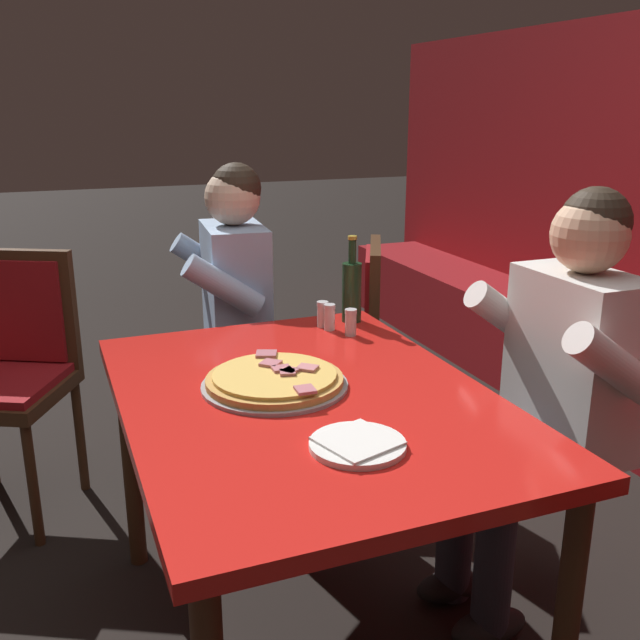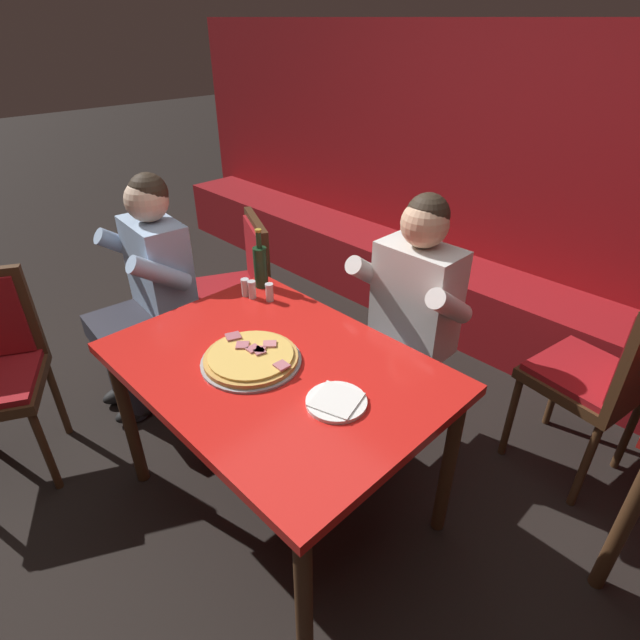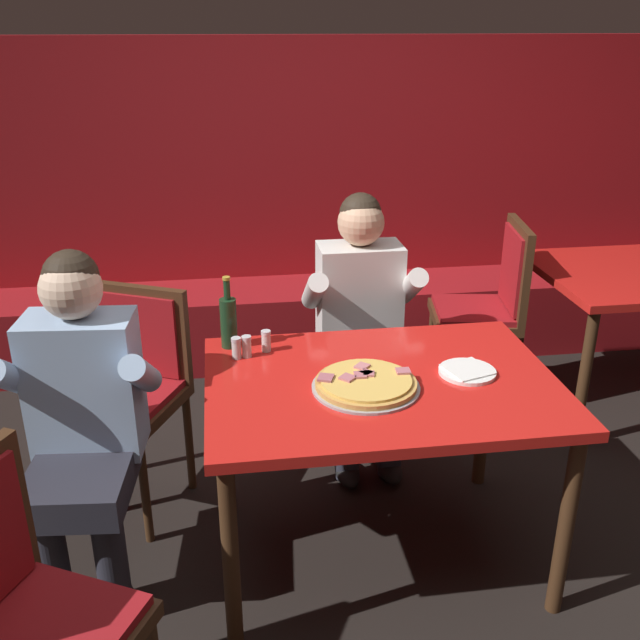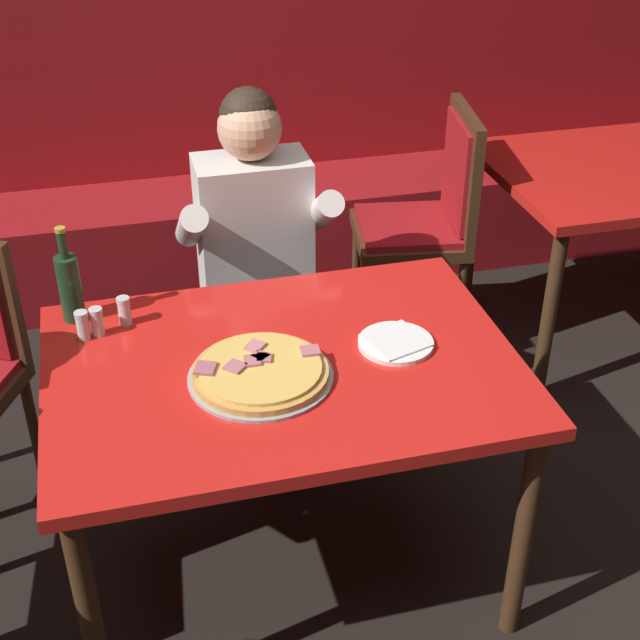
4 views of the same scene
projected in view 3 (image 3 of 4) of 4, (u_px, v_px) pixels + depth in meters
name	position (u px, v px, depth m)	size (l,w,h in m)	color
ground_plane	(375.00, 550.00, 2.87)	(24.00, 24.00, 0.00)	black
booth_wall_panel	(306.00, 196.00, 4.49)	(6.80, 0.16, 1.90)	maroon
booth_bench	(313.00, 321.00, 4.48)	(6.46, 0.48, 0.46)	maroon
main_dining_table	(381.00, 400.00, 2.60)	(1.27, 0.91, 0.78)	#422816
pizza	(366.00, 384.00, 2.50)	(0.38, 0.38, 0.05)	#9E9EA3
plate_white_paper	(467.00, 371.00, 2.61)	(0.21, 0.21, 0.02)	white
beer_bottle	(229.00, 321.00, 2.79)	(0.07, 0.07, 0.29)	#19381E
shaker_black_pepper	(247.00, 348.00, 2.73)	(0.04, 0.04, 0.09)	silver
shaker_oregano	(266.00, 342.00, 2.78)	(0.04, 0.04, 0.09)	silver
shaker_parmesan	(236.00, 349.00, 2.72)	(0.04, 0.04, 0.09)	silver
diner_seated_blue_shirt	(362.00, 321.00, 3.25)	(0.53, 0.53, 1.27)	black
dining_chair_near_left	(14.00, 614.00, 1.82)	(0.59, 0.59, 0.97)	#422816
dining_chair_far_left	(490.00, 300.00, 3.79)	(0.50, 0.50, 1.02)	#422816
dining_chair_near_right	(130.00, 380.00, 2.99)	(0.59, 0.59, 0.96)	#422816
diner_standing_companion	(81.00, 416.00, 2.47)	(0.56, 0.56, 1.27)	black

